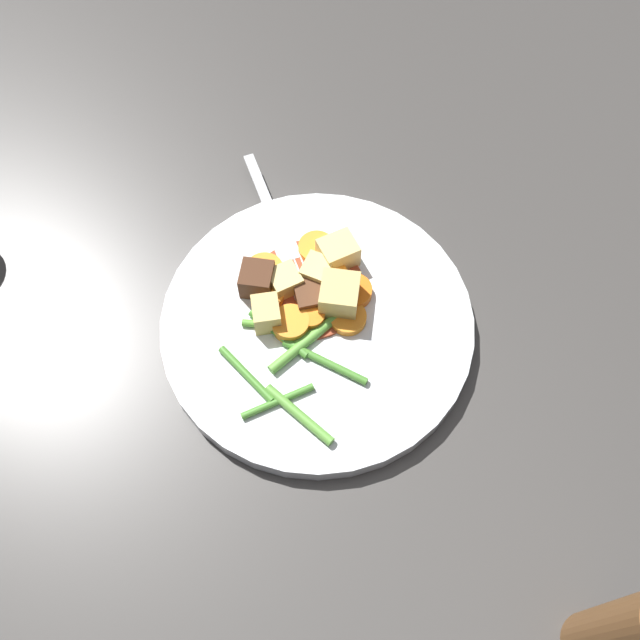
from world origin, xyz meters
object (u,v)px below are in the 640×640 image
at_px(dinner_plate, 320,325).
at_px(pepper_mill, 632,635).
at_px(potato_chunk_1, 269,310).
at_px(fork, 280,228).
at_px(carrot_slice_5, 267,271).
at_px(carrot_slice_3, 321,248).
at_px(potato_chunk_4, 288,281).
at_px(carrot_slice_2, 272,296).
at_px(potato_chunk_0, 319,272).
at_px(carrot_slice_1, 351,316).
at_px(carrot_slice_4, 293,324).
at_px(carrot_slice_6, 337,276).
at_px(potato_chunk_3, 342,296).
at_px(carrot_slice_0, 314,312).
at_px(meat_chunk_1, 312,296).
at_px(potato_chunk_2, 341,253).
at_px(meat_chunk_0, 260,279).
at_px(carrot_slice_7, 356,291).

xyz_separation_m(dinner_plate, pepper_mill, (-0.27, -0.20, 0.07)).
bearing_deg(potato_chunk_1, fork, -4.60).
bearing_deg(carrot_slice_5, pepper_mill, -141.36).
relative_size(carrot_slice_3, potato_chunk_4, 1.29).
bearing_deg(carrot_slice_2, potato_chunk_0, -62.93).
relative_size(carrot_slice_1, fork, 0.20).
distance_m(carrot_slice_4, carrot_slice_6, 0.06).
relative_size(carrot_slice_2, potato_chunk_3, 0.78).
distance_m(carrot_slice_3, carrot_slice_5, 0.06).
height_order(carrot_slice_1, carrot_slice_2, carrot_slice_2).
bearing_deg(potato_chunk_0, carrot_slice_0, 173.59).
bearing_deg(potato_chunk_3, meat_chunk_1, 81.24).
bearing_deg(potato_chunk_2, potato_chunk_3, -179.62).
bearing_deg(potato_chunk_4, potato_chunk_2, -59.53).
height_order(potato_chunk_0, potato_chunk_3, potato_chunk_3).
distance_m(potato_chunk_2, meat_chunk_0, 0.08).
height_order(potato_chunk_0, potato_chunk_4, potato_chunk_0).
bearing_deg(carrot_slice_2, pepper_mill, -139.35).
bearing_deg(fork, potato_chunk_2, -122.38).
bearing_deg(carrot_slice_0, potato_chunk_2, -23.19).
relative_size(potato_chunk_3, potato_chunk_4, 1.34).
relative_size(potato_chunk_1, meat_chunk_1, 0.98).
distance_m(carrot_slice_7, pepper_mill, 0.34).
bearing_deg(fork, potato_chunk_0, -146.87).
bearing_deg(carrot_slice_0, meat_chunk_1, 5.09).
distance_m(carrot_slice_6, potato_chunk_0, 0.02).
xyz_separation_m(carrot_slice_3, potato_chunk_2, (-0.01, -0.02, 0.01)).
height_order(carrot_slice_4, meat_chunk_0, meat_chunk_0).
xyz_separation_m(carrot_slice_2, pepper_mill, (-0.29, -0.25, 0.05)).
relative_size(potato_chunk_1, potato_chunk_4, 1.05).
relative_size(dinner_plate, potato_chunk_2, 8.56).
relative_size(potato_chunk_0, potato_chunk_3, 0.75).
bearing_deg(potato_chunk_1, meat_chunk_0, 16.35).
height_order(potato_chunk_2, pepper_mill, pepper_mill).
xyz_separation_m(carrot_slice_5, potato_chunk_4, (-0.01, -0.02, 0.01)).
height_order(carrot_slice_0, carrot_slice_1, carrot_slice_0).
height_order(carrot_slice_2, potato_chunk_3, potato_chunk_3).
bearing_deg(potato_chunk_1, potato_chunk_3, -79.52).
xyz_separation_m(carrot_slice_3, carrot_slice_7, (-0.05, -0.03, 0.00)).
relative_size(dinner_plate, carrot_slice_7, 8.11).
relative_size(carrot_slice_0, potato_chunk_2, 0.75).
bearing_deg(potato_chunk_4, fork, 7.17).
bearing_deg(carrot_slice_3, pepper_mill, -149.32).
height_order(potato_chunk_1, pepper_mill, pepper_mill).
height_order(carrot_slice_3, meat_chunk_1, meat_chunk_1).
bearing_deg(carrot_slice_1, carrot_slice_7, -11.82).
distance_m(dinner_plate, carrot_slice_0, 0.02).
relative_size(carrot_slice_0, potato_chunk_1, 0.88).
distance_m(meat_chunk_1, fork, 0.09).
xyz_separation_m(carrot_slice_5, meat_chunk_0, (-0.01, 0.01, 0.01)).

